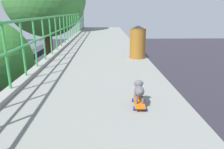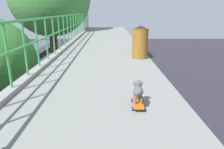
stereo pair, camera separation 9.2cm
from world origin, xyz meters
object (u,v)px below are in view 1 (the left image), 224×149
litter_bin (138,42)px  car_yellow_cab_seventh (34,99)px  city_bus (27,59)px  small_dog (139,89)px  toy_skateboard (139,102)px

litter_bin → car_yellow_cab_seventh: bearing=124.2°
city_bus → small_dog: (10.06, -23.12, 4.58)m
car_yellow_cab_seventh → small_dog: 15.90m
city_bus → toy_skateboard: (10.06, -23.16, 4.39)m
small_dog → litter_bin: litter_bin is taller
toy_skateboard → small_dog: bearing=87.3°
toy_skateboard → litter_bin: bearing=81.9°
car_yellow_cab_seventh → toy_skateboard: bearing=-64.7°
toy_skateboard → small_dog: size_ratio=1.20×
toy_skateboard → litter_bin: 3.42m
toy_skateboard → small_dog: (0.00, 0.04, 0.19)m
litter_bin → city_bus: bearing=118.0°
toy_skateboard → small_dog: small_dog is taller
city_bus → litter_bin: litter_bin is taller
city_bus → toy_skateboard: 25.63m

